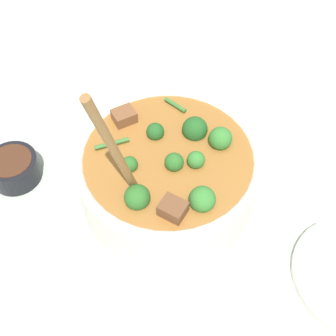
{
  "coord_description": "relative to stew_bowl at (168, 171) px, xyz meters",
  "views": [
    {
      "loc": [
        -0.03,
        -0.4,
        0.61
      ],
      "look_at": [
        0.0,
        0.0,
        0.07
      ],
      "focal_mm": 45.0,
      "sensor_mm": 36.0,
      "label": 1
    }
  ],
  "objects": [
    {
      "name": "ground_plane",
      "position": [
        -0.0,
        0.0,
        -0.06
      ],
      "size": [
        4.0,
        4.0,
        0.0
      ],
      "primitive_type": "plane",
      "color": "#ADBCAD"
    },
    {
      "name": "stew_bowl",
      "position": [
        0.0,
        0.0,
        0.0
      ],
      "size": [
        0.29,
        0.29,
        0.32
      ],
      "color": "white",
      "rests_on": "ground_plane"
    },
    {
      "name": "condiment_bowl",
      "position": [
        -0.27,
        0.05,
        -0.04
      ],
      "size": [
        0.09,
        0.09,
        0.05
      ],
      "color": "black",
      "rests_on": "ground_plane"
    }
  ]
}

